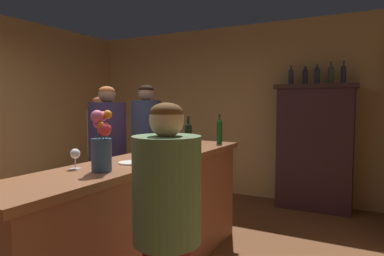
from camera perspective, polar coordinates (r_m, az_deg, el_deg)
wall_back at (r=5.69m, az=5.41°, el=2.90°), size 4.98×0.12×2.74m
bar_counter at (r=2.89m, az=-7.69°, el=-15.22°), size 0.55×2.77×1.05m
display_cabinet at (r=5.02m, az=20.05°, el=-2.69°), size 1.07×0.44×1.76m
wine_bottle_merlot at (r=3.68m, az=4.67°, el=-0.43°), size 0.06×0.06×0.32m
wine_bottle_chardonnay at (r=3.27m, az=-0.65°, el=-1.09°), size 0.07×0.07×0.32m
wine_bottle_rose at (r=2.89m, az=-3.76°, el=-2.07°), size 0.06×0.06×0.30m
wine_bottle_pinot at (r=3.62m, az=-0.75°, el=-0.88°), size 0.07×0.07×0.28m
wine_glass_front at (r=2.39m, az=-19.18°, el=-4.29°), size 0.07×0.07×0.14m
wine_glass_mid at (r=2.47m, az=-14.94°, el=-3.94°), size 0.07×0.07×0.14m
flower_arrangement at (r=2.24m, az=-15.07°, el=-2.52°), size 0.15×0.14×0.40m
cheese_plate at (r=2.52m, az=-10.37°, el=-5.81°), size 0.18×0.18×0.01m
display_bottle_left at (r=5.06m, az=16.44°, el=8.46°), size 0.07×0.07×0.30m
display_bottle_midleft at (r=5.03m, az=18.62°, el=8.41°), size 0.07×0.07×0.27m
display_bottle_center at (r=5.00m, az=20.43°, el=8.43°), size 0.07×0.07×0.28m
display_bottle_midright at (r=4.98m, az=22.47°, el=8.49°), size 0.08×0.08×0.32m
display_bottle_right at (r=4.97m, az=24.28°, el=8.45°), size 0.07×0.07×0.32m
patron_in_grey at (r=4.40m, az=-7.70°, el=-2.99°), size 0.39×0.39×1.73m
patron_in_navy at (r=4.62m, az=-15.26°, el=-3.69°), size 0.33×0.33×1.58m
patron_tall at (r=3.58m, az=-14.04°, el=-5.34°), size 0.38×0.38×1.66m
bartender at (r=1.83m, az=-4.24°, el=-17.46°), size 0.35×0.35×1.49m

